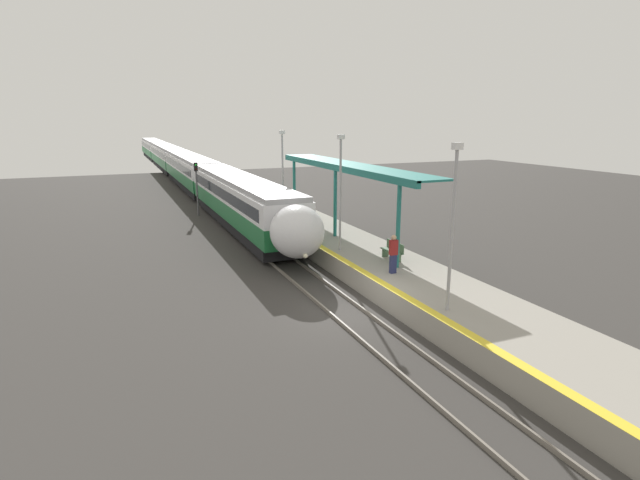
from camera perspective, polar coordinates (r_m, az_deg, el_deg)
The scene contains 12 objects.
ground_plane at distance 20.73m, azimuth 3.17°, elevation -8.43°, with size 120.00×120.00×0.00m, color #383533.
rail_left at distance 20.42m, azimuth 1.34°, elevation -8.55°, with size 0.08×90.00×0.15m, color slate.
rail_right at distance 21.01m, azimuth 4.95°, elevation -7.94°, with size 0.08×90.00×0.15m, color slate.
train at distance 68.36m, azimuth -15.91°, elevation 8.49°, with size 2.90×91.96×3.78m.
platform_right at distance 22.34m, azimuth 11.79°, elevation -5.68°, with size 4.21×64.00×1.01m.
platform_bench at distance 24.91m, azimuth 8.35°, elevation -1.16°, with size 0.44×1.56×0.89m.
person_waiting at distance 22.60m, azimuth 8.38°, elevation -1.51°, with size 0.36×0.23×1.77m.
railway_signal at distance 42.08m, azimuth -13.91°, elevation 6.31°, with size 0.28×0.28×4.35m.
lamppost_near at distance 18.06m, azimuth 14.94°, elevation 2.40°, with size 0.36×0.20×6.02m.
lamppost_mid at distance 25.85m, azimuth 2.35°, elevation 6.16°, with size 0.36×0.20×6.02m.
lamppost_far at distance 34.35m, azimuth -4.29°, elevation 8.02°, with size 0.36×0.20×6.02m.
station_canopy at distance 29.26m, azimuth 2.80°, elevation 8.12°, with size 2.02×16.92×4.24m.
Camera 1 is at (-8.53, -17.20, 7.82)m, focal length 28.00 mm.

